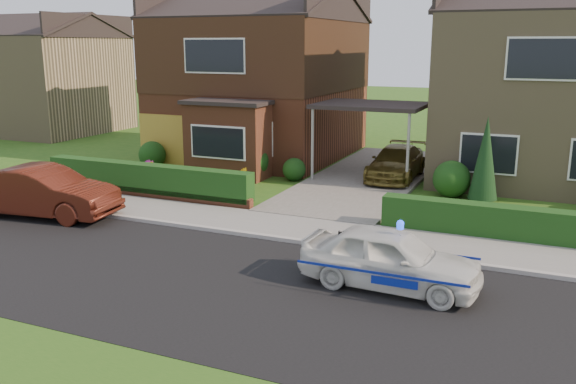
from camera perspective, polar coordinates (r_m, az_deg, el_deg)
The scene contains 24 objects.
ground at distance 12.84m, azimuth -6.36°, elevation -8.54°, with size 120.00×120.00×0.00m, color #285316.
road at distance 12.84m, azimuth -6.36°, elevation -8.54°, with size 60.00×6.00×0.02m, color black.
kerb at distance 15.37m, azimuth -0.71°, elevation -4.42°, with size 60.00×0.16×0.12m, color #9E9993.
sidewalk at distance 16.29m, azimuth 0.80°, elevation -3.40°, with size 60.00×2.00×0.10m, color slate.
driveway at distance 22.60m, azimuth 7.58°, elevation 1.38°, with size 3.80×12.00×0.12m, color #666059.
house_left at distance 26.90m, azimuth -2.54°, elevation 11.50°, with size 7.50×9.53×7.25m.
house_right at distance 24.29m, azimuth 23.37°, elevation 9.83°, with size 7.50×8.06×7.25m.
carport_link at distance 22.16m, azimuth 7.75°, elevation 7.93°, with size 3.80×3.00×2.77m.
garage_door at distance 25.03m, azimuth -11.56°, elevation 4.72°, with size 2.20×0.10×2.10m, color olive.
dwarf_wall at distance 20.08m, azimuth -13.28°, elevation -0.09°, with size 7.70×0.25×0.36m, color brown.
hedge_left at distance 20.24m, azimuth -13.00°, elevation -0.49°, with size 7.50×0.55×0.90m, color #173711.
hedge_right at distance 16.35m, azimuth 21.77°, elevation -4.53°, with size 7.50×0.55×0.80m, color #173711.
shrub_left_far at distance 24.89m, azimuth -12.59°, elevation 3.43°, with size 1.08×1.08×1.08m, color #173711.
shrub_left_mid at distance 22.36m, azimuth -3.51°, elevation 2.91°, with size 1.32×1.32×1.32m, color #173711.
shrub_left_near at distance 22.01m, azimuth 0.57°, elevation 2.12°, with size 0.84×0.84×0.84m, color #173711.
shrub_right_near at distance 20.31m, azimuth 15.06°, elevation 1.18°, with size 1.20×1.20×1.20m, color #173711.
conifer_a at distance 19.86m, azimuth 17.95°, elevation 2.77°, with size 0.90×0.90×2.60m, color black.
neighbour_left at distance 37.02m, azimuth -21.46°, elevation 9.31°, with size 6.50×7.00×5.20m, color #917C59.
police_car at distance 12.52m, azimuth 9.53°, elevation -6.19°, with size 3.36×3.72×1.41m.
driveway_car at distance 22.24m, azimuth 10.11°, elevation 2.73°, with size 1.59×3.91×1.14m, color brown.
street_car at distance 18.69m, azimuth -21.93°, elevation -0.04°, with size 4.36×1.52×1.44m, color #49190F.
potted_plant_a at distance 19.93m, azimuth -9.40°, elevation 0.65°, with size 0.42×0.29×0.80m, color gray.
potted_plant_b at distance 20.46m, azimuth -4.44°, elevation 1.15°, with size 0.36×0.45×0.82m, color gray.
potted_plant_c at distance 22.04m, azimuth -12.73°, elevation 1.80°, with size 0.47×0.47×0.84m, color gray.
Camera 1 is at (6.00, -10.26, 4.84)m, focal length 38.00 mm.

